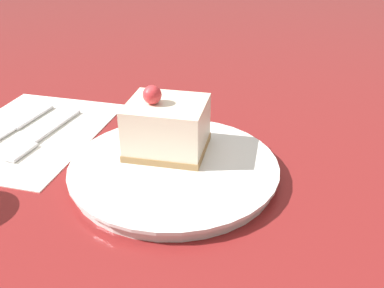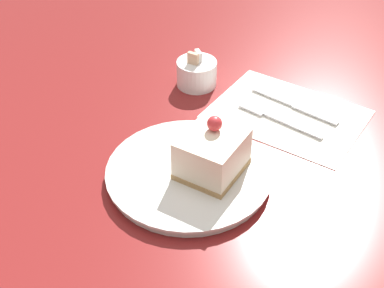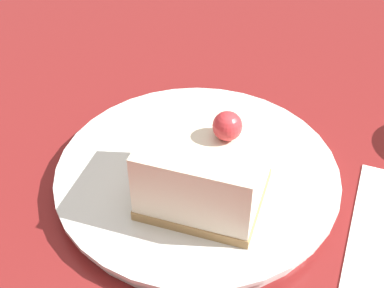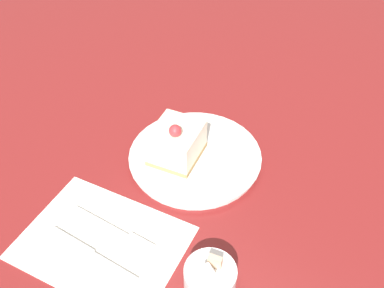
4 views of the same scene
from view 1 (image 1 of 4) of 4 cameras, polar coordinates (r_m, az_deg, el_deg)
ground_plane at (r=0.52m, az=1.75°, el=-4.31°), size 4.00×4.00×0.00m
plate at (r=0.51m, az=-2.42°, el=-3.27°), size 0.25×0.25×0.02m
cake_slice at (r=0.52m, az=-3.39°, el=2.35°), size 0.11×0.11×0.09m
napkin at (r=0.65m, az=-20.80°, el=1.42°), size 0.24×0.29×0.00m
fork at (r=0.63m, az=-19.69°, el=0.85°), size 0.04×0.16×0.00m
knife at (r=0.68m, az=-21.86°, el=2.53°), size 0.04×0.17×0.00m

